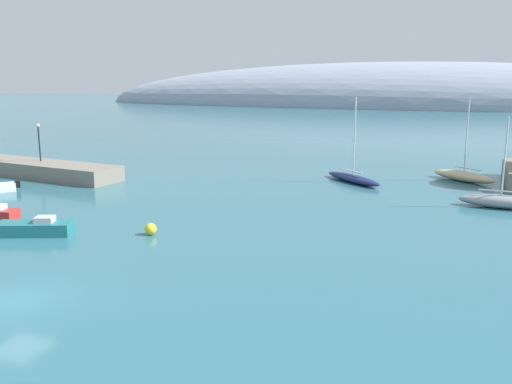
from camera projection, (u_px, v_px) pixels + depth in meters
water at (17, 301)px, 26.32m from camera, size 600.00×600.00×0.00m
breakwater_rocks at (27, 168)px, 60.66m from camera, size 24.71×7.19×1.60m
distant_ridge at (395, 106)px, 212.38m from camera, size 256.34×61.19×33.78m
sailboat_grey_near_shore at (501, 201)px, 45.06m from camera, size 6.70×2.08×7.56m
sailboat_navy_mid_mooring at (353, 178)px, 56.31m from camera, size 7.43×6.82×8.72m
sailboat_sand_outer_mooring at (464, 176)px, 56.82m from camera, size 7.00×5.71×8.64m
motorboat_teal_outer at (34, 228)px, 37.38m from camera, size 5.51×3.63×1.28m
mooring_buoy_yellow at (151, 229)px, 37.34m from camera, size 0.82×0.82×0.82m
harbor_lamp_post at (39, 138)px, 59.54m from camera, size 0.36×0.36×4.12m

